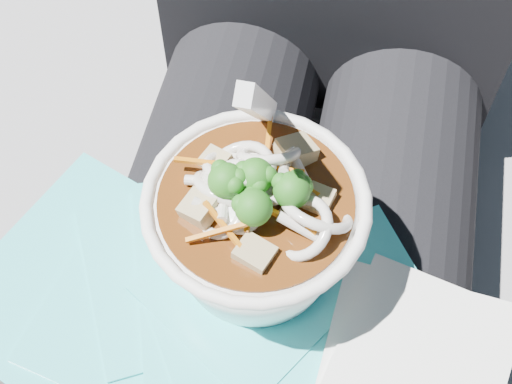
% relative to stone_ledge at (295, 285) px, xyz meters
% --- Properties ---
extents(stone_ledge, '(1.01, 0.51, 0.48)m').
position_rel_stone_ledge_xyz_m(stone_ledge, '(0.00, 0.00, 0.00)').
color(stone_ledge, slate).
rests_on(stone_ledge, ground).
extents(lap, '(0.33, 0.48, 0.16)m').
position_rel_stone_ledge_xyz_m(lap, '(0.00, -0.15, 0.32)').
color(lap, black).
rests_on(lap, stone_ledge).
extents(person_body, '(0.34, 0.94, 1.03)m').
position_rel_stone_ledge_xyz_m(person_body, '(-0.00, -0.06, 0.34)').
color(person_body, black).
rests_on(person_body, ground).
extents(plastic_bag, '(0.43, 0.31, 0.02)m').
position_rel_stone_ledge_xyz_m(plastic_bag, '(-0.02, -0.21, 0.41)').
color(plastic_bag, '#30C5C9').
rests_on(plastic_bag, lap).
extents(napkins, '(0.14, 0.14, 0.01)m').
position_rel_stone_ledge_xyz_m(napkins, '(0.11, -0.23, 0.42)').
color(napkins, white).
rests_on(napkins, plastic_bag).
extents(udon_bowl, '(0.18, 0.18, 0.20)m').
position_rel_stone_ledge_xyz_m(udon_bowl, '(-0.02, -0.17, 0.47)').
color(udon_bowl, white).
rests_on(udon_bowl, plastic_bag).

